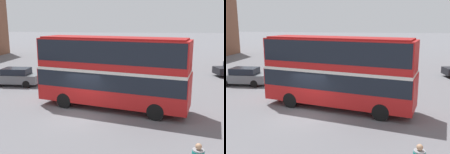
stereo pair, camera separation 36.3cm
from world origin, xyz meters
TOP-DOWN VIEW (x-y plane):
  - ground_plane at (0.00, 0.00)m, footprint 240.00×240.00m
  - double_decker_bus at (1.88, 1.97)m, footprint 10.51×5.04m
  - parked_car_kerb_far at (-7.80, 7.24)m, footprint 4.58×1.92m

SIDE VIEW (x-z plane):
  - ground_plane at x=0.00m, z-range 0.00..0.00m
  - parked_car_kerb_far at x=-7.80m, z-range 0.00..1.63m
  - double_decker_bus at x=1.88m, z-range 0.35..5.19m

